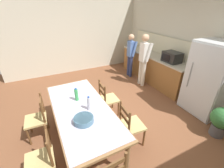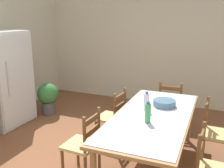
# 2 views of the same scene
# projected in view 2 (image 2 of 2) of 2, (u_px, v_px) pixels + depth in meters

# --- Properties ---
(wall_right) EXTENTS (0.12, 5.20, 2.90)m
(wall_right) POSITION_uv_depth(u_px,v_px,m) (152.00, 41.00, 6.07)
(wall_right) COLOR beige
(wall_right) RESTS_ON ground
(refrigerator) EXTENTS (0.88, 0.73, 1.77)m
(refrigerator) POSITION_uv_depth(u_px,v_px,m) (4.00, 79.00, 4.91)
(refrigerator) COLOR silver
(refrigerator) RESTS_ON ground
(dining_table) EXTENTS (2.24, 1.01, 0.78)m
(dining_table) POSITION_uv_depth(u_px,v_px,m) (153.00, 120.00, 3.46)
(dining_table) COLOR olive
(dining_table) RESTS_ON ground
(bottle_near_centre) EXTENTS (0.07, 0.07, 0.27)m
(bottle_near_centre) POSITION_uv_depth(u_px,v_px,m) (148.00, 113.00, 3.16)
(bottle_near_centre) COLOR green
(bottle_near_centre) RESTS_ON dining_table
(bottle_off_centre) EXTENTS (0.07, 0.07, 0.27)m
(bottle_off_centre) POSITION_uv_depth(u_px,v_px,m) (146.00, 102.00, 3.55)
(bottle_off_centre) COLOR silver
(bottle_off_centre) RESTS_ON dining_table
(serving_bowl) EXTENTS (0.32, 0.32, 0.09)m
(serving_bowl) POSITION_uv_depth(u_px,v_px,m) (164.00, 103.00, 3.75)
(serving_bowl) COLOR slate
(serving_bowl) RESTS_ON dining_table
(chair_head_end) EXTENTS (0.43, 0.44, 0.91)m
(chair_head_end) POSITION_uv_depth(u_px,v_px,m) (170.00, 106.00, 4.78)
(chair_head_end) COLOR brown
(chair_head_end) RESTS_ON ground
(chair_side_near_right) EXTENTS (0.42, 0.40, 0.91)m
(chair_side_near_right) POSITION_uv_depth(u_px,v_px,m) (214.00, 133.00, 3.69)
(chair_side_near_right) COLOR brown
(chair_side_near_right) RESTS_ON ground
(chair_side_far_right) EXTENTS (0.45, 0.43, 0.91)m
(chair_side_far_right) POSITION_uv_depth(u_px,v_px,m) (112.00, 117.00, 4.25)
(chair_side_far_right) COLOR brown
(chair_side_far_right) RESTS_ON ground
(chair_side_far_left) EXTENTS (0.43, 0.42, 0.91)m
(chair_side_far_left) POSITION_uv_depth(u_px,v_px,m) (83.00, 144.00, 3.36)
(chair_side_far_left) COLOR brown
(chair_side_far_left) RESTS_ON ground
(potted_plant) EXTENTS (0.44, 0.44, 0.67)m
(potted_plant) POSITION_uv_depth(u_px,v_px,m) (48.00, 96.00, 5.52)
(potted_plant) COLOR #4C4C51
(potted_plant) RESTS_ON ground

